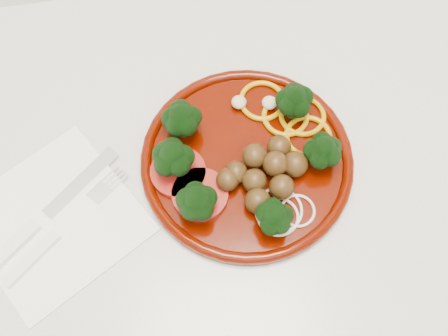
{
  "coord_description": "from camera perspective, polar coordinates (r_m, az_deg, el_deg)",
  "views": [
    {
      "loc": [
        0.15,
        1.41,
        1.53
      ],
      "look_at": [
        0.2,
        1.69,
        0.92
      ],
      "focal_mm": 45.0,
      "sensor_mm": 36.0,
      "label": 1
    }
  ],
  "objects": [
    {
      "name": "plate",
      "position": [
        0.68,
        2.33,
        0.79
      ],
      "size": [
        0.26,
        0.26,
        0.06
      ],
      "rotation": [
        0.0,
        0.0,
        0.34
      ],
      "color": "#3F0800",
      "rests_on": "counter"
    },
    {
      "name": "napkin",
      "position": [
        0.7,
        -16.82,
        -5.08
      ],
      "size": [
        0.24,
        0.24,
        0.0
      ],
      "primitive_type": "cube",
      "rotation": [
        0.0,
        0.0,
        0.53
      ],
      "color": "white",
      "rests_on": "counter"
    },
    {
      "name": "fork",
      "position": [
        0.68,
        -17.58,
        -7.41
      ],
      "size": [
        0.15,
        0.13,
        0.01
      ],
      "rotation": [
        0.0,
        0.0,
        0.71
      ],
      "color": "white",
      "rests_on": "napkin"
    },
    {
      "name": "knife",
      "position": [
        0.69,
        -18.85,
        -5.76
      ],
      "size": [
        0.17,
        0.15,
        0.01
      ],
      "rotation": [
        0.0,
        0.0,
        0.71
      ],
      "color": "silver",
      "rests_on": "napkin"
    },
    {
      "name": "counter",
      "position": [
        1.13,
        -10.11,
        -11.07
      ],
      "size": [
        2.4,
        0.6,
        0.9
      ],
      "color": "beige",
      "rests_on": "ground"
    }
  ]
}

